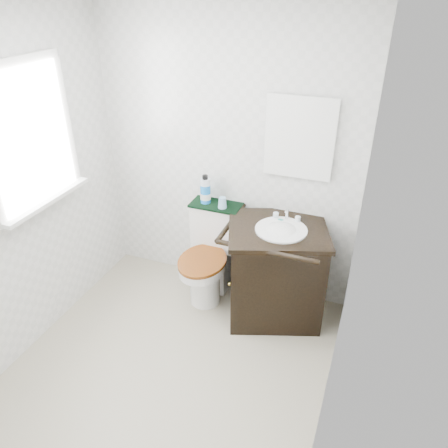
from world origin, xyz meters
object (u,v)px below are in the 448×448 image
Objects in this scene: toilet at (211,258)px; mouthwash_bottle at (205,190)px; cup at (222,203)px; vanity at (275,269)px; trash_bin at (263,283)px.

mouthwash_bottle is (-0.09, 0.12, 0.58)m from toilet.
mouthwash_bottle is 0.18m from cup.
vanity is at bearing -16.01° from cup.
toilet reaches higher than trash_bin.
toilet is 2.65× the size of trash_bin.
toilet is 0.87× the size of vanity.
trash_bin is 0.96m from mouthwash_bottle.
mouthwash_bottle reaches higher than vanity.
vanity is 3.75× the size of mouthwash_bottle.
toilet is 3.28× the size of mouthwash_bottle.
cup is at bearing -13.45° from mouthwash_bottle.
cup is at bearing 163.99° from vanity.
toilet is at bearing 173.81° from vanity.
vanity is (0.59, -0.06, 0.08)m from toilet.
trash_bin is (-0.13, 0.15, -0.28)m from vanity.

